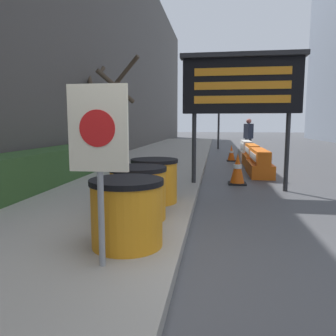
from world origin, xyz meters
The scene contains 17 objects.
ground_plane centered at (0.00, 0.00, 0.00)m, with size 120.00×120.00×0.00m, color #474749.
building_left_facade centered at (-4.32, 9.80, 5.45)m, with size 0.40×50.40×10.91m.
hedge_strip centered at (-3.52, 4.51, 0.53)m, with size 0.90×6.85×0.78m.
bare_tree centered at (-3.66, 8.91, 2.12)m, with size 2.10×2.27×3.96m.
barrel_drum_foreground centered at (-0.61, 0.42, 0.53)m, with size 0.83×0.83×0.76m.
barrel_drum_middle centered at (-0.74, 1.47, 0.53)m, with size 0.83×0.83×0.76m.
barrel_drum_back centered at (-0.70, 2.52, 0.53)m, with size 0.83×0.83×0.76m.
warning_sign centered at (-0.71, -0.16, 1.33)m, with size 0.56×0.08×1.72m.
message_board centered at (0.90, 4.55, 2.36)m, with size 2.72×0.36×3.05m.
jersey_barrier_orange_far centered at (1.65, 6.93, 0.34)m, with size 0.63×1.99×0.76m.
jersey_barrier_orange_near centered at (1.65, 9.09, 0.34)m, with size 0.55×1.83×0.78m.
jersey_barrier_white centered at (1.65, 11.43, 0.35)m, with size 0.59×1.78×0.80m.
traffic_cone_near centered at (0.99, 10.56, 0.32)m, with size 0.37×0.37×0.66m.
traffic_cone_mid centered at (1.93, 8.31, 0.28)m, with size 0.32×0.32×0.57m.
traffic_cone_far centered at (0.91, 5.27, 0.39)m, with size 0.45×0.45×0.80m.
traffic_light_near_curb centered at (0.50, 17.12, 2.85)m, with size 0.28×0.45×3.92m.
pedestrian_worker centered at (1.83, 12.51, 1.04)m, with size 0.42×0.53×1.76m.
Camera 1 is at (0.36, -3.04, 1.51)m, focal length 35.00 mm.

